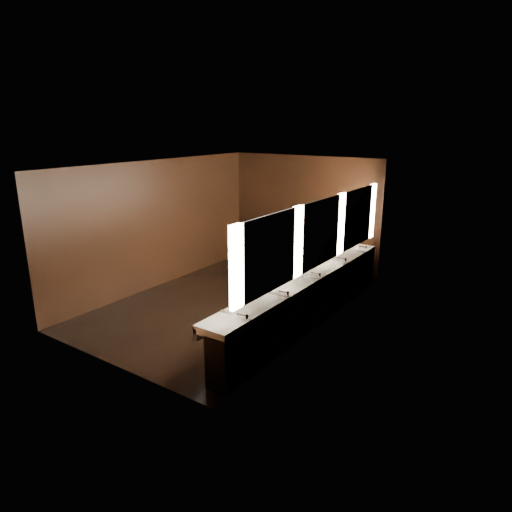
{
  "coord_description": "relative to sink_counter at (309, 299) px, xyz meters",
  "views": [
    {
      "loc": [
        5.38,
        -6.88,
        3.55
      ],
      "look_at": [
        0.63,
        0.0,
        1.11
      ],
      "focal_mm": 32.0,
      "sensor_mm": 36.0,
      "label": 1
    }
  ],
  "objects": [
    {
      "name": "mirror_band",
      "position": [
        0.19,
        -0.0,
        1.25
      ],
      "size": [
        0.06,
        5.03,
        1.15
      ],
      "color": "#FEEACD",
      "rests_on": "wall_right"
    },
    {
      "name": "person",
      "position": [
        -0.74,
        -0.25,
        0.28
      ],
      "size": [
        0.57,
        0.67,
        1.56
      ],
      "primitive_type": "imported",
      "rotation": [
        0.0,
        0.0,
        -1.99
      ],
      "color": "#90B7D8",
      "rests_on": "floor"
    },
    {
      "name": "trash_bin",
      "position": [
        -0.22,
        -0.34,
        -0.18
      ],
      "size": [
        0.48,
        0.48,
        0.62
      ],
      "primitive_type": "cylinder",
      "rotation": [
        0.0,
        0.0,
        -0.23
      ],
      "color": "black",
      "rests_on": "floor"
    },
    {
      "name": "floor",
      "position": [
        -1.79,
        0.0,
        -0.5
      ],
      "size": [
        6.0,
        6.0,
        0.0
      ],
      "primitive_type": "plane",
      "color": "black",
      "rests_on": "ground"
    },
    {
      "name": "wall_left",
      "position": [
        -3.79,
        0.0,
        0.9
      ],
      "size": [
        0.02,
        6.0,
        2.8
      ],
      "primitive_type": "cube",
      "color": "black",
      "rests_on": "floor"
    },
    {
      "name": "sink_counter",
      "position": [
        0.0,
        0.0,
        0.0
      ],
      "size": [
        0.55,
        5.4,
        1.01
      ],
      "color": "black",
      "rests_on": "floor"
    },
    {
      "name": "wall_front",
      "position": [
        -1.79,
        -3.0,
        0.9
      ],
      "size": [
        4.0,
        0.02,
        2.8
      ],
      "primitive_type": "cube",
      "color": "black",
      "rests_on": "floor"
    },
    {
      "name": "wall_back",
      "position": [
        -1.79,
        3.0,
        0.9
      ],
      "size": [
        4.0,
        0.02,
        2.8
      ],
      "primitive_type": "cube",
      "color": "black",
      "rests_on": "floor"
    },
    {
      "name": "ceiling",
      "position": [
        -1.79,
        0.0,
        2.3
      ],
      "size": [
        4.0,
        6.0,
        0.02
      ],
      "primitive_type": "cube",
      "color": "#2D2D2B",
      "rests_on": "wall_back"
    },
    {
      "name": "wall_right",
      "position": [
        0.21,
        0.0,
        0.9
      ],
      "size": [
        0.02,
        6.0,
        2.8
      ],
      "primitive_type": "cube",
      "color": "black",
      "rests_on": "floor"
    }
  ]
}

